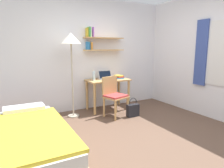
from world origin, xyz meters
TOP-DOWN VIEW (x-y plane):
  - ground_plane at (0.00, 0.00)m, footprint 5.28×5.28m
  - wall_back at (0.01, 2.02)m, footprint 4.40×0.27m
  - wall_right at (2.02, 0.00)m, footprint 0.10×4.40m
  - bed at (-1.52, 0.19)m, footprint 0.88×1.94m
  - desk at (0.38, 1.70)m, footprint 0.98×0.56m
  - desk_chair at (0.27, 1.20)m, footprint 0.53×0.51m
  - standing_lamp at (-0.51, 1.59)m, footprint 0.41×0.41m
  - laptop at (0.37, 1.79)m, footprint 0.34×0.22m
  - water_bottle at (0.03, 1.71)m, footprint 0.06×0.06m
  - book_stack at (0.69, 1.71)m, footprint 0.19×0.25m
  - handbag at (0.61, 0.98)m, footprint 0.27×0.12m

SIDE VIEW (x-z plane):
  - ground_plane at x=0.00m, z-range 0.00..0.00m
  - handbag at x=0.61m, z-range -0.06..0.35m
  - bed at x=-1.52m, z-range -0.03..0.51m
  - desk_chair at x=0.27m, z-range 0.05..0.91m
  - desk at x=0.38m, z-range 0.22..0.95m
  - book_stack at x=0.69m, z-range 0.72..0.80m
  - laptop at x=0.37m, z-range 0.68..0.88m
  - water_bottle at x=0.03m, z-range 0.73..0.94m
  - wall_right at x=2.02m, z-range 0.00..2.60m
  - wall_back at x=0.01m, z-range 0.01..2.61m
  - standing_lamp at x=-0.51m, z-range 0.68..2.43m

